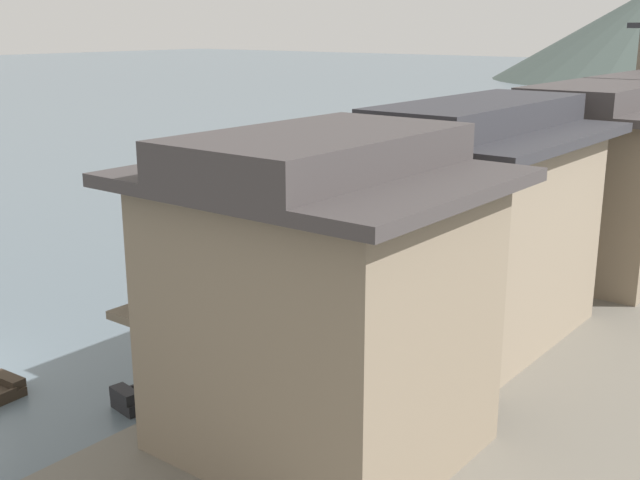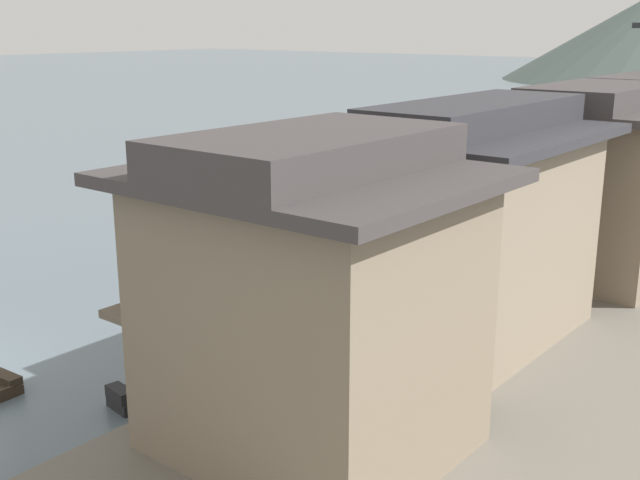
% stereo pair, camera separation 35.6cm
% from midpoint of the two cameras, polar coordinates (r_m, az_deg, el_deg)
% --- Properties ---
extents(boat_moored_nearest, '(3.99, 4.27, 0.39)m').
position_cam_midpoint_polar(boat_moored_nearest, '(40.89, 13.08, 2.88)').
color(boat_moored_nearest, brown).
rests_on(boat_moored_nearest, ground).
extents(boat_moored_second, '(1.55, 4.79, 0.55)m').
position_cam_midpoint_polar(boat_moored_second, '(20.19, -8.17, -9.62)').
color(boat_moored_second, '#232326').
rests_on(boat_moored_second, ground).
extents(boat_moored_third, '(1.38, 3.87, 0.62)m').
position_cam_midpoint_polar(boat_moored_third, '(26.93, 4.62, -2.98)').
color(boat_moored_third, brown).
rests_on(boat_moored_third, ground).
extents(boat_midriver_drifting, '(4.98, 1.65, 0.43)m').
position_cam_midpoint_polar(boat_midriver_drifting, '(29.64, -4.04, -1.40)').
color(boat_midriver_drifting, brown).
rests_on(boat_midriver_drifting, ground).
extents(house_waterfront_nearest, '(6.46, 5.59, 6.14)m').
position_cam_midpoint_polar(house_waterfront_nearest, '(14.84, -0.00, -4.22)').
color(house_waterfront_nearest, '#7F705B').
rests_on(house_waterfront_nearest, riverbank_right).
extents(house_waterfront_second, '(5.54, 7.27, 6.14)m').
position_cam_midpoint_polar(house_waterfront_second, '(20.80, 11.31, 1.17)').
color(house_waterfront_second, gray).
rests_on(house_waterfront_second, riverbank_right).
extents(house_waterfront_tall, '(6.27, 6.03, 6.14)m').
position_cam_midpoint_polar(house_waterfront_tall, '(27.22, 19.21, 3.93)').
color(house_waterfront_tall, '#7F705B').
rests_on(house_waterfront_tall, riverbank_right).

